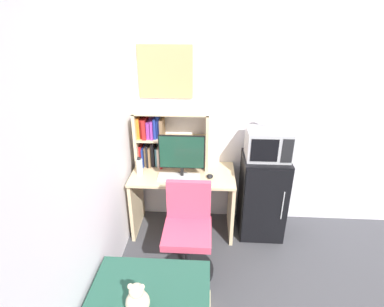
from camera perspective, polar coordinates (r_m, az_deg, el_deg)
The scene contains 14 objects.
wall_back at distance 3.49m, azimuth 22.16°, elevation 6.43°, with size 6.40×0.04×2.60m, color silver.
wall_left at distance 2.04m, azimuth -23.46°, elevation -6.58°, with size 0.04×4.40×2.60m, color silver.
desk at distance 3.36m, azimuth -1.69°, elevation -7.30°, with size 1.12×0.60×0.74m.
hutch_bookshelf at distance 3.29m, azimuth -6.02°, elevation 2.87°, with size 0.80×0.27×0.64m.
monitor at distance 3.05m, azimuth -1.99°, elevation -0.12°, with size 0.48×0.17×0.47m.
keyboard at distance 3.14m, azimuth -2.51°, elevation -4.53°, with size 0.44×0.16×0.02m, color silver.
computer_mouse at distance 3.14m, azimuth 3.45°, elevation -4.37°, with size 0.07×0.08×0.04m, color black.
water_bottle at distance 3.23m, azimuth -10.07°, elevation -2.47°, with size 0.07×0.07×0.19m.
mini_fridge at distance 3.44m, azimuth 13.31°, elevation -7.89°, with size 0.48×0.51×0.94m.
microwave at distance 3.16m, azimuth 14.40°, elevation 1.77°, with size 0.45×0.34×0.31m.
desk_fan at distance 3.06m, azimuth 15.65°, elevation 6.89°, with size 0.15×0.11×0.25m.
desk_chair at distance 2.93m, azimuth -0.82°, elevation -15.41°, with size 0.51×0.51×0.90m.
teddy_bear at distance 2.23m, azimuth -10.44°, elevation -25.94°, with size 0.16×0.16×0.25m.
wall_corkboard at distance 3.20m, azimuth -5.16°, elevation 15.35°, with size 0.57×0.02×0.54m, color tan.
Camera 1 is at (-0.72, -3.14, 2.29)m, focal length 27.75 mm.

